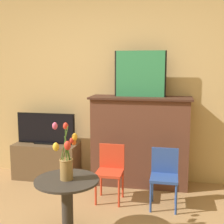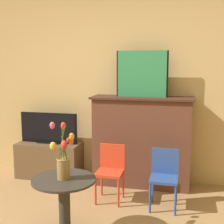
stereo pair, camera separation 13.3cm
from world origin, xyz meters
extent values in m
cube|color=tan|center=(0.00, 2.13, 1.35)|extent=(8.00, 0.06, 2.70)
cube|color=brown|center=(0.43, 1.90, 0.59)|extent=(1.25, 0.39, 1.17)
cube|color=#43271C|center=(0.43, 1.89, 1.16)|extent=(1.31, 0.43, 0.02)
cube|color=black|center=(0.42, 1.91, 1.47)|extent=(0.66, 0.02, 0.59)
cube|color=#338E56|center=(0.42, 1.90, 1.47)|extent=(0.62, 0.02, 0.59)
cube|color=brown|center=(-0.88, 1.88, 0.25)|extent=(0.89, 0.40, 0.49)
cube|color=black|center=(-0.88, 1.88, 0.50)|extent=(0.32, 0.12, 0.01)
cube|color=black|center=(-0.88, 1.89, 0.71)|extent=(0.83, 0.02, 0.43)
cube|color=black|center=(-0.88, 1.88, 0.71)|extent=(0.80, 0.02, 0.40)
cylinder|color=red|center=(0.01, 1.16, 0.17)|extent=(0.02, 0.02, 0.33)
cylinder|color=red|center=(0.28, 1.16, 0.17)|extent=(0.02, 0.02, 0.33)
cylinder|color=red|center=(0.01, 1.43, 0.17)|extent=(0.02, 0.02, 0.33)
cylinder|color=red|center=(0.28, 1.43, 0.17)|extent=(0.02, 0.02, 0.33)
cube|color=red|center=(0.14, 1.30, 0.35)|extent=(0.30, 0.30, 0.03)
cube|color=red|center=(0.14, 1.44, 0.51)|extent=(0.30, 0.02, 0.29)
cylinder|color=#2D4C99|center=(0.63, 1.11, 0.17)|extent=(0.02, 0.02, 0.33)
cylinder|color=#2D4C99|center=(0.90, 1.11, 0.17)|extent=(0.02, 0.02, 0.33)
cylinder|color=#2D4C99|center=(0.63, 1.38, 0.17)|extent=(0.02, 0.02, 0.33)
cylinder|color=#2D4C99|center=(0.90, 1.38, 0.17)|extent=(0.02, 0.02, 0.33)
cube|color=#2D4C99|center=(0.77, 1.24, 0.35)|extent=(0.30, 0.30, 0.03)
cube|color=#2D4C99|center=(0.77, 1.38, 0.51)|extent=(0.30, 0.02, 0.29)
cylinder|color=#332D28|center=(-0.08, 0.46, 0.27)|extent=(0.11, 0.11, 0.55)
cylinder|color=#332D28|center=(-0.08, 0.46, 0.56)|extent=(0.58, 0.58, 0.02)
cylinder|color=olive|center=(-0.08, 0.46, 0.66)|extent=(0.12, 0.12, 0.18)
torus|color=olive|center=(-0.08, 0.46, 0.75)|extent=(0.12, 0.12, 0.01)
cylinder|color=#477A2D|center=(-0.06, 0.46, 0.81)|extent=(0.04, 0.01, 0.24)
ellipsoid|color=red|center=(-0.03, 0.46, 0.93)|extent=(0.04, 0.04, 0.05)
cylinder|color=#477A2D|center=(-0.09, 0.47, 0.87)|extent=(0.05, 0.13, 0.34)
ellipsoid|color=red|center=(-0.13, 0.59, 1.03)|extent=(0.05, 0.05, 0.07)
cylinder|color=#477A2D|center=(-0.10, 0.46, 0.87)|extent=(0.10, 0.03, 0.37)
ellipsoid|color=#E0517A|center=(-0.19, 0.48, 1.05)|extent=(0.05, 0.05, 0.07)
cylinder|color=#477A2D|center=(-0.06, 0.46, 0.83)|extent=(0.07, 0.01, 0.28)
ellipsoid|color=orange|center=(0.00, 0.46, 0.96)|extent=(0.05, 0.05, 0.07)
cylinder|color=#477A2D|center=(-0.10, 0.44, 0.79)|extent=(0.07, 0.04, 0.19)
ellipsoid|color=gold|center=(-0.16, 0.41, 0.88)|extent=(0.06, 0.06, 0.08)
cylinder|color=#477A2D|center=(-0.07, 0.47, 0.80)|extent=(0.05, 0.05, 0.22)
ellipsoid|color=orange|center=(-0.03, 0.52, 0.90)|extent=(0.04, 0.04, 0.06)
cylinder|color=#477A2D|center=(-0.07, 0.44, 0.79)|extent=(0.03, 0.04, 0.21)
ellipsoid|color=red|center=(-0.05, 0.40, 0.90)|extent=(0.06, 0.06, 0.08)
camera|label=1|loc=(0.84, -2.09, 1.60)|focal=50.00mm
camera|label=2|loc=(0.97, -2.06, 1.60)|focal=50.00mm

